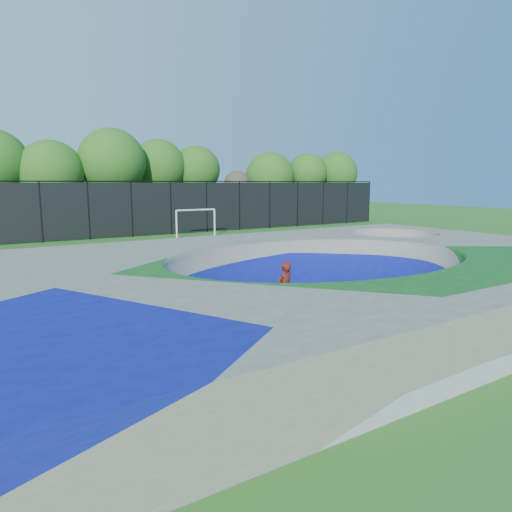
{
  "coord_description": "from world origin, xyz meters",
  "views": [
    {
      "loc": [
        -10.02,
        -11.71,
        3.9
      ],
      "look_at": [
        -0.74,
        3.0,
        1.1
      ],
      "focal_mm": 32.0,
      "sensor_mm": 36.0,
      "label": 1
    }
  ],
  "objects": [
    {
      "name": "treeline",
      "position": [
        -2.61,
        26.27,
        5.07
      ],
      "size": [
        53.83,
        6.5,
        8.17
      ],
      "color": "#492F24",
      "rests_on": "ground"
    },
    {
      "name": "skater",
      "position": [
        -2.47,
        -1.29,
        0.83
      ],
      "size": [
        0.68,
        0.52,
        1.67
      ],
      "primitive_type": "imported",
      "rotation": [
        0.0,
        0.0,
        3.36
      ],
      "color": "#A9290D",
      "rests_on": "ground"
    },
    {
      "name": "skate_deck",
      "position": [
        0.0,
        0.0,
        0.75
      ],
      "size": [
        22.0,
        14.0,
        1.5
      ],
      "primitive_type": "cube",
      "color": "gray",
      "rests_on": "ground"
    },
    {
      "name": "soccer_goal",
      "position": [
        3.73,
        18.13,
        1.42
      ],
      "size": [
        3.1,
        0.12,
        2.04
      ],
      "color": "silver",
      "rests_on": "ground"
    },
    {
      "name": "fence",
      "position": [
        0.0,
        21.0,
        2.1
      ],
      "size": [
        48.09,
        0.09,
        4.04
      ],
      "color": "black",
      "rests_on": "ground"
    },
    {
      "name": "skateboard",
      "position": [
        -2.47,
        -1.29,
        0.03
      ],
      "size": [
        0.79,
        0.26,
        0.05
      ],
      "primitive_type": "cube",
      "rotation": [
        0.0,
        0.0,
        0.05
      ],
      "color": "black",
      "rests_on": "ground"
    },
    {
      "name": "ground",
      "position": [
        0.0,
        0.0,
        0.0
      ],
      "size": [
        120.0,
        120.0,
        0.0
      ],
      "primitive_type": "plane",
      "color": "#28631B",
      "rests_on": "ground"
    }
  ]
}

